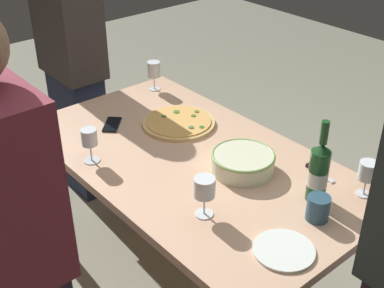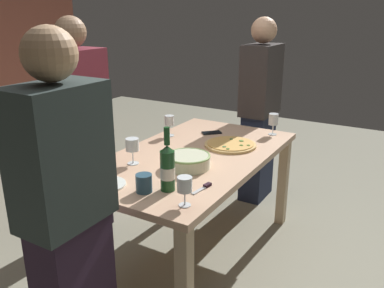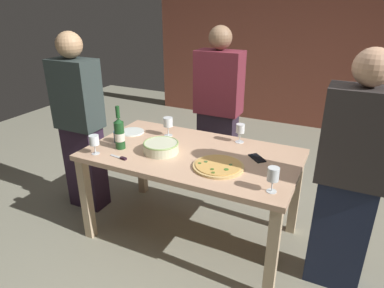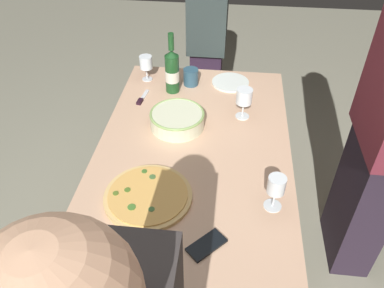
# 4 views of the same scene
# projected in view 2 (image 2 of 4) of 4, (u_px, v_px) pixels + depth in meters

# --- Properties ---
(ground_plane) EXTENTS (8.00, 8.00, 0.00)m
(ground_plane) POSITION_uv_depth(u_px,v_px,m) (192.00, 253.00, 2.86)
(ground_plane) COLOR gray
(dining_table) EXTENTS (1.60, 0.90, 0.75)m
(dining_table) POSITION_uv_depth(u_px,v_px,m) (192.00, 167.00, 2.65)
(dining_table) COLOR #D5A885
(dining_table) RESTS_ON ground
(pizza) EXTENTS (0.36, 0.36, 0.03)m
(pizza) POSITION_uv_depth(u_px,v_px,m) (230.00, 145.00, 2.77)
(pizza) COLOR #DFB771
(pizza) RESTS_ON dining_table
(serving_bowl) EXTENTS (0.27, 0.27, 0.08)m
(serving_bowl) POSITION_uv_depth(u_px,v_px,m) (188.00, 160.00, 2.38)
(serving_bowl) COLOR beige
(serving_bowl) RESTS_ON dining_table
(wine_bottle) EXTENTS (0.08, 0.08, 0.34)m
(wine_bottle) POSITION_uv_depth(u_px,v_px,m) (167.00, 167.00, 2.06)
(wine_bottle) COLOR #1A471F
(wine_bottle) RESTS_ON dining_table
(wine_glass_near_pizza) EXTENTS (0.07, 0.07, 0.16)m
(wine_glass_near_pizza) POSITION_uv_depth(u_px,v_px,m) (169.00, 122.00, 2.97)
(wine_glass_near_pizza) COLOR white
(wine_glass_near_pizza) RESTS_ON dining_table
(wine_glass_by_bottle) EXTENTS (0.07, 0.07, 0.16)m
(wine_glass_by_bottle) POSITION_uv_depth(u_px,v_px,m) (273.00, 120.00, 2.99)
(wine_glass_by_bottle) COLOR white
(wine_glass_by_bottle) RESTS_ON dining_table
(wine_glass_far_left) EXTENTS (0.07, 0.07, 0.15)m
(wine_glass_far_left) POSITION_uv_depth(u_px,v_px,m) (185.00, 186.00, 1.90)
(wine_glass_far_left) COLOR white
(wine_glass_far_left) RESTS_ON dining_table
(wine_glass_far_right) EXTENTS (0.08, 0.08, 0.16)m
(wine_glass_far_right) POSITION_uv_depth(u_px,v_px,m) (132.00, 146.00, 2.42)
(wine_glass_far_right) COLOR white
(wine_glass_far_right) RESTS_ON dining_table
(cup_amber) EXTENTS (0.09, 0.09, 0.10)m
(cup_amber) POSITION_uv_depth(u_px,v_px,m) (144.00, 183.00, 2.06)
(cup_amber) COLOR #2C4F64
(cup_amber) RESTS_ON dining_table
(side_plate) EXTENTS (0.21, 0.21, 0.01)m
(side_plate) POSITION_uv_depth(u_px,v_px,m) (106.00, 184.00, 2.15)
(side_plate) COLOR white
(side_plate) RESTS_ON dining_table
(cell_phone) EXTENTS (0.15, 0.15, 0.01)m
(cell_phone) POSITION_uv_depth(u_px,v_px,m) (212.00, 133.00, 3.06)
(cell_phone) COLOR black
(cell_phone) RESTS_ON dining_table
(pizza_knife) EXTENTS (0.15, 0.04, 0.02)m
(pizza_knife) POSITION_uv_depth(u_px,v_px,m) (204.00, 187.00, 2.11)
(pizza_knife) COLOR silver
(pizza_knife) RESTS_ON dining_table
(person_host) EXTENTS (0.41, 0.24, 1.59)m
(person_host) POSITION_uv_depth(u_px,v_px,m) (260.00, 112.00, 3.48)
(person_host) COLOR #1C243C
(person_host) RESTS_ON ground
(person_guest_left) EXTENTS (0.39, 0.24, 1.59)m
(person_guest_left) POSITION_uv_depth(u_px,v_px,m) (67.00, 216.00, 1.71)
(person_guest_left) COLOR #2D1D30
(person_guest_left) RESTS_ON ground
(person_guest_right) EXTENTS (0.44, 0.24, 1.61)m
(person_guest_right) POSITION_uv_depth(u_px,v_px,m) (79.00, 131.00, 2.91)
(person_guest_right) COLOR #2B202E
(person_guest_right) RESTS_ON ground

